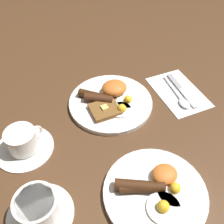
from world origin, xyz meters
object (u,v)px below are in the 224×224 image
Objects in this scene: breakfast_plate_far at (155,191)px; teacup_near at (23,142)px; teacup_far at (38,209)px; spoon at (182,100)px; knife at (180,88)px; breakfast_plate_near at (110,101)px.

teacup_near reaches higher than breakfast_plate_far.
teacup_near is at bearing -42.43° from breakfast_plate_far.
breakfast_plate_far is at bearing 169.90° from teacup_far.
breakfast_plate_far is 0.35m from spoon.
knife is 1.05× the size of spoon.
breakfast_plate_near is at bearing -105.53° from spoon.
teacup_far is (-0.01, 0.21, 0.00)m from teacup_near.
knife is at bearing -129.84° from breakfast_plate_far.
teacup_far is at bearing -10.10° from breakfast_plate_far.
teacup_near is 0.54m from knife.
breakfast_plate_far is at bearing 87.98° from breakfast_plate_near.
breakfast_plate_far is (0.01, 0.34, -0.00)m from breakfast_plate_near.
teacup_far is 0.86× the size of knife.
teacup_far reaches higher than breakfast_plate_near.
breakfast_plate_near is 1.67× the size of teacup_near.
teacup_far is 0.60m from knife.
breakfast_plate_far reaches higher than knife.
teacup_near is at bearing 15.87° from breakfast_plate_near.
breakfast_plate_far is 1.63× the size of teacup_far.
breakfast_plate_far is at bearing -39.03° from spoon.
breakfast_plate_near is at bearing -93.07° from knife.
teacup_far reaches higher than knife.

